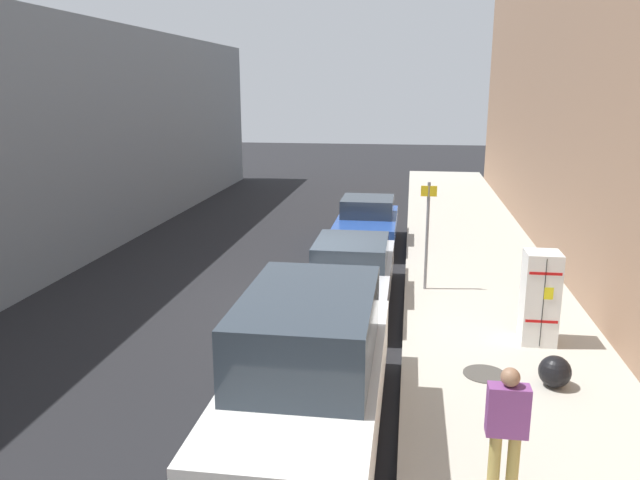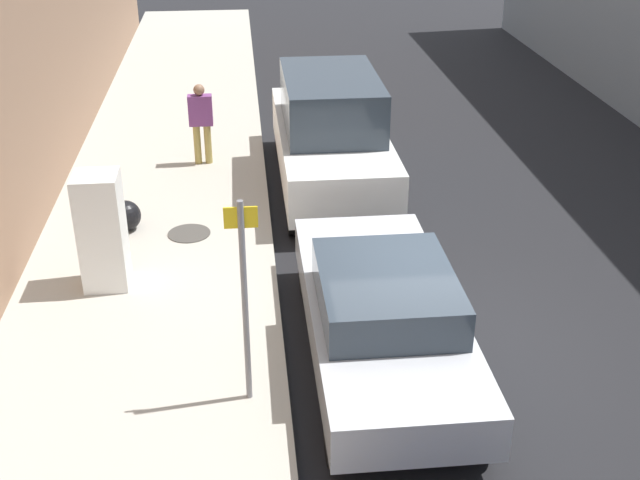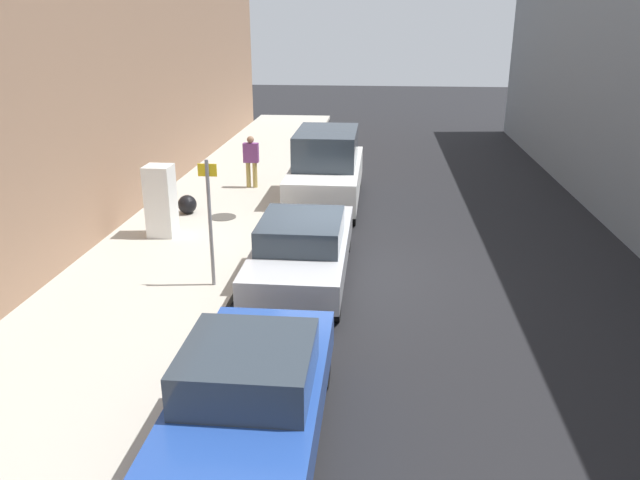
{
  "view_description": "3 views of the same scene",
  "coord_description": "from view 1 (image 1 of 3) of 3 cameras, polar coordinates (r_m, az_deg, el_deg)",
  "views": [
    {
      "loc": [
        -2.0,
        13.05,
        4.79
      ],
      "look_at": [
        -0.01,
        -0.64,
        1.36
      ],
      "focal_mm": 35.0,
      "sensor_mm": 36.0,
      "label": 1
    },
    {
      "loc": [
        -2.36,
        -8.65,
        6.07
      ],
      "look_at": [
        -1.35,
        1.42,
        0.91
      ],
      "focal_mm": 45.0,
      "sensor_mm": 36.0,
      "label": 2
    },
    {
      "loc": [
        0.74,
        -12.17,
        5.13
      ],
      "look_at": [
        -0.39,
        -0.29,
        0.89
      ],
      "focal_mm": 35.0,
      "sensor_mm": 36.0,
      "label": 3
    }
  ],
  "objects": [
    {
      "name": "parked_van_white",
      "position": [
        8.54,
        -1.03,
        -11.84
      ],
      "size": [
        1.93,
        5.15,
        2.16
      ],
      "color": "silver",
      "rests_on": "ground"
    },
    {
      "name": "pedestrian_walking_far",
      "position": [
        7.61,
        16.7,
        -15.84
      ],
      "size": [
        0.46,
        0.22,
        1.61
      ],
      "rotation": [
        0.0,
        0.0,
        1.48
      ],
      "color": "#A8934C",
      "rests_on": "sidewalk_slab"
    },
    {
      "name": "ground_plane",
      "position": [
        14.04,
        -0.4,
        -6.0
      ],
      "size": [
        80.0,
        80.0,
        0.0
      ],
      "primitive_type": "plane",
      "color": "black"
    },
    {
      "name": "trash_bag",
      "position": [
        10.68,
        20.67,
        -11.19
      ],
      "size": [
        0.51,
        0.51,
        0.51
      ],
      "primitive_type": "sphere",
      "color": "black",
      "rests_on": "sidewalk_slab"
    },
    {
      "name": "parked_sedan_silver",
      "position": [
        14.02,
        2.79,
        -2.85
      ],
      "size": [
        1.82,
        4.78,
        1.41
      ],
      "color": "silver",
      "rests_on": "ground"
    },
    {
      "name": "discarded_refrigerator",
      "position": [
        12.12,
        19.45,
        -4.99
      ],
      "size": [
        0.63,
        0.64,
        1.72
      ],
      "color": "white",
      "rests_on": "sidewalk_slab"
    },
    {
      "name": "manhole_cover",
      "position": [
        10.85,
        14.81,
        -11.75
      ],
      "size": [
        0.7,
        0.7,
        0.02
      ],
      "primitive_type": "cylinder",
      "color": "#47443F",
      "rests_on": "sidewalk_slab"
    },
    {
      "name": "parked_hatchback_blue",
      "position": [
        19.1,
        4.33,
        1.7
      ],
      "size": [
        1.77,
        3.9,
        1.46
      ],
      "color": "#23479E",
      "rests_on": "ground"
    },
    {
      "name": "street_sign_post",
      "position": [
        14.48,
        9.78,
        0.9
      ],
      "size": [
        0.36,
        0.07,
        2.52
      ],
      "color": "slate",
      "rests_on": "sidewalk_slab"
    },
    {
      "name": "sidewalk_slab",
      "position": [
        14.0,
        15.52,
        -6.25
      ],
      "size": [
        3.8,
        44.0,
        0.16
      ],
      "primitive_type": "cube",
      "color": "#B2ADA0",
      "rests_on": "ground"
    }
  ]
}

